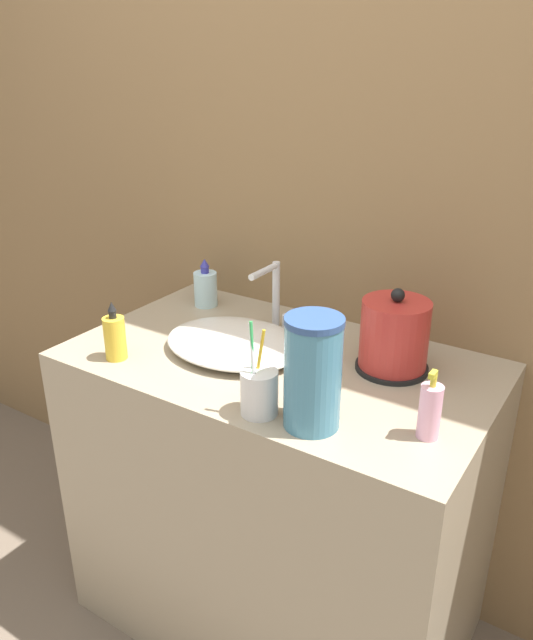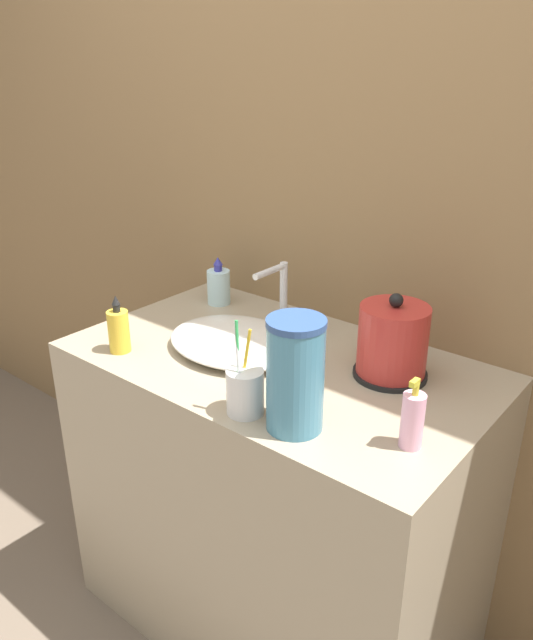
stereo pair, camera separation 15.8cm
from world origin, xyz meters
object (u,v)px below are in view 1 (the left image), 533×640
at_px(faucet, 275,292).
at_px(mouthwash_bottle, 206,288).
at_px(toothbrush_cup, 259,391).
at_px(shampoo_bottle, 115,337).
at_px(lotion_bottle, 430,411).
at_px(water_pitcher, 313,373).
at_px(electric_kettle, 394,338).

bearing_deg(faucet, mouthwash_bottle, 174.24).
xyz_separation_m(toothbrush_cup, shampoo_bottle, (-0.46, 0.02, 0.01)).
bearing_deg(lotion_bottle, shampoo_bottle, -173.50).
bearing_deg(toothbrush_cup, mouthwash_bottle, 138.26).
relative_size(faucet, lotion_bottle, 1.24).
xyz_separation_m(shampoo_bottle, mouthwash_bottle, (-0.03, 0.41, -0.00)).
relative_size(shampoo_bottle, water_pitcher, 0.63).
bearing_deg(water_pitcher, electric_kettle, 82.21).
bearing_deg(electric_kettle, shampoo_bottle, -152.03).
bearing_deg(shampoo_bottle, mouthwash_bottle, 94.66).
distance_m(shampoo_bottle, water_pitcher, 0.58).
bearing_deg(toothbrush_cup, shampoo_bottle, 177.26).
xyz_separation_m(electric_kettle, mouthwash_bottle, (-0.65, 0.09, -0.03)).
bearing_deg(shampoo_bottle, water_pitcher, 0.02).
xyz_separation_m(electric_kettle, toothbrush_cup, (-0.16, -0.35, -0.03)).
bearing_deg(lotion_bottle, electric_kettle, 126.64).
bearing_deg(toothbrush_cup, faucet, 118.30).
bearing_deg(shampoo_bottle, lotion_bottle, 6.50).
xyz_separation_m(lotion_bottle, shampoo_bottle, (-0.79, -0.09, -0.00)).
xyz_separation_m(electric_kettle, shampoo_bottle, (-0.62, -0.33, -0.02)).
relative_size(lotion_bottle, shampoo_bottle, 0.98).
bearing_deg(toothbrush_cup, lotion_bottle, 18.33).
height_order(lotion_bottle, water_pitcher, water_pitcher).
distance_m(faucet, lotion_bottle, 0.64).
height_order(lotion_bottle, shampoo_bottle, shampoo_bottle).
distance_m(lotion_bottle, water_pitcher, 0.25).
bearing_deg(electric_kettle, toothbrush_cup, -114.88).
distance_m(toothbrush_cup, water_pitcher, 0.14).
distance_m(toothbrush_cup, shampoo_bottle, 0.46).
relative_size(faucet, mouthwash_bottle, 1.26).
relative_size(toothbrush_cup, mouthwash_bottle, 1.44).
bearing_deg(shampoo_bottle, toothbrush_cup, -2.74).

